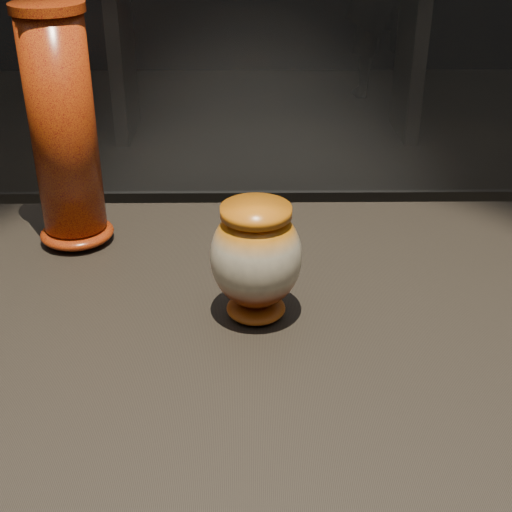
{
  "coord_description": "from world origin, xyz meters",
  "views": [
    {
      "loc": [
        -0.02,
        -0.8,
        1.44
      ],
      "look_at": [
        -0.01,
        0.03,
        0.99
      ],
      "focal_mm": 50.0,
      "sensor_mm": 36.0,
      "label": 1
    }
  ],
  "objects_px": {
    "display_plinth": "(262,471)",
    "main_vase": "(256,258)",
    "back_shelf": "(267,27)",
    "tall_vase": "(64,135)"
  },
  "relations": [
    {
      "from": "display_plinth",
      "to": "back_shelf",
      "type": "xyz_separation_m",
      "value": [
        0.09,
        3.45,
        0.01
      ]
    },
    {
      "from": "tall_vase",
      "to": "display_plinth",
      "type": "bearing_deg",
      "value": -39.8
    },
    {
      "from": "display_plinth",
      "to": "main_vase",
      "type": "xyz_separation_m",
      "value": [
        -0.01,
        0.03,
        0.36
      ]
    },
    {
      "from": "display_plinth",
      "to": "main_vase",
      "type": "bearing_deg",
      "value": 110.7
    },
    {
      "from": "main_vase",
      "to": "back_shelf",
      "type": "bearing_deg",
      "value": 88.31
    },
    {
      "from": "main_vase",
      "to": "back_shelf",
      "type": "height_order",
      "value": "main_vase"
    },
    {
      "from": "display_plinth",
      "to": "main_vase",
      "type": "relative_size",
      "value": 12.24
    },
    {
      "from": "tall_vase",
      "to": "back_shelf",
      "type": "relative_size",
      "value": 0.19
    },
    {
      "from": "main_vase",
      "to": "back_shelf",
      "type": "xyz_separation_m",
      "value": [
        0.1,
        3.42,
        -0.35
      ]
    },
    {
      "from": "display_plinth",
      "to": "main_vase",
      "type": "distance_m",
      "value": 0.36
    }
  ]
}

